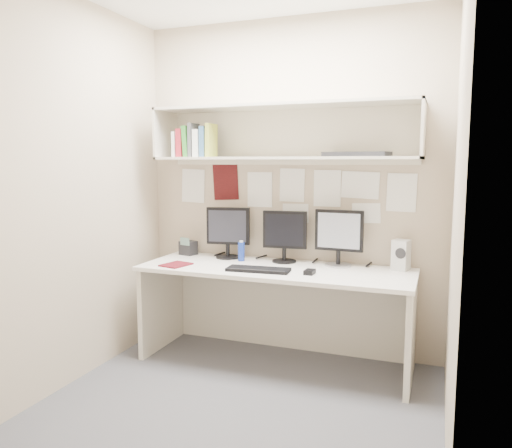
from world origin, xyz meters
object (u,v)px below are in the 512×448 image
at_px(desk, 275,315).
at_px(maroon_notebook, 176,265).
at_px(monitor_center, 285,234).
at_px(desk_phone, 188,248).
at_px(monitor_left, 228,230).
at_px(keyboard, 258,270).
at_px(speaker, 401,255).
at_px(monitor_right, 339,235).

relative_size(desk, maroon_notebook, 9.62).
height_order(desk, monitor_center, monitor_center).
xyz_separation_m(desk, monitor_center, (0.00, 0.22, 0.58)).
height_order(monitor_center, desk_phone, monitor_center).
height_order(monitor_left, maroon_notebook, monitor_left).
bearing_deg(desk, desk_phone, 165.09).
bearing_deg(monitor_center, desk, -96.06).
relative_size(desk, monitor_center, 5.04).
distance_m(keyboard, speaker, 1.03).
height_order(monitor_left, desk_phone, monitor_left).
bearing_deg(desk_phone, speaker, 14.10).
distance_m(monitor_center, maroon_notebook, 0.86).
xyz_separation_m(monitor_center, monitor_right, (0.42, -0.00, 0.01)).
bearing_deg(desk_phone, monitor_left, 13.05).
distance_m(maroon_notebook, desk_phone, 0.44).
height_order(keyboard, desk_phone, desk_phone).
distance_m(monitor_center, desk_phone, 0.86).
xyz_separation_m(desk, monitor_left, (-0.48, 0.22, 0.59)).
xyz_separation_m(speaker, maroon_notebook, (-1.59, -0.43, -0.10)).
bearing_deg(speaker, monitor_center, -163.13).
height_order(monitor_right, speaker, monitor_right).
relative_size(monitor_center, monitor_right, 0.95).
bearing_deg(speaker, monitor_left, -163.41).
bearing_deg(monitor_right, monitor_center, -177.24).
relative_size(desk, speaker, 9.16).
distance_m(monitor_right, desk_phone, 1.28).
xyz_separation_m(monitor_right, maroon_notebook, (-1.14, -0.41, -0.23)).
height_order(desk, monitor_right, monitor_right).
bearing_deg(keyboard, speaker, 17.97).
bearing_deg(monitor_left, desk, -35.05).
bearing_deg(monitor_center, monitor_right, -5.87).
bearing_deg(desk_phone, keyboard, -12.89).
bearing_deg(keyboard, monitor_left, 131.68).
relative_size(monitor_center, speaker, 1.82).
bearing_deg(desk, monitor_center, 89.80).
height_order(monitor_left, speaker, monitor_left).
xyz_separation_m(desk, speaker, (0.87, 0.23, 0.47)).
height_order(monitor_left, monitor_center, monitor_left).
xyz_separation_m(desk, desk_phone, (-0.84, 0.22, 0.42)).
distance_m(desk, monitor_right, 0.76).
bearing_deg(monitor_center, speaker, -5.09).
relative_size(monitor_right, keyboard, 0.94).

